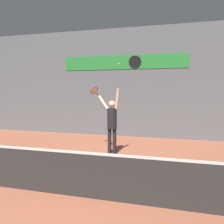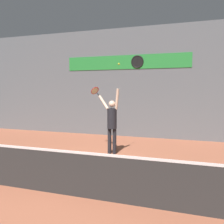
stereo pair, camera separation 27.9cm
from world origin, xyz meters
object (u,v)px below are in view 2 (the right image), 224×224
object	(u,v)px
tennis_ball	(119,64)
scoreboard_clock	(137,62)
tennis_player	(112,121)
tennis_racket	(95,91)

from	to	relation	value
tennis_ball	scoreboard_clock	bearing A→B (deg)	88.82
tennis_player	tennis_racket	world-z (taller)	tennis_racket
scoreboard_clock	tennis_racket	size ratio (longest dim) A/B	1.34
tennis_racket	tennis_ball	size ratio (longest dim) A/B	6.53
tennis_racket	tennis_ball	bearing A→B (deg)	-29.12
tennis_player	tennis_ball	size ratio (longest dim) A/B	34.19
tennis_player	tennis_racket	xyz separation A→B (m)	(-0.79, 0.48, 1.02)
tennis_racket	tennis_ball	world-z (taller)	tennis_ball
tennis_racket	tennis_ball	distance (m)	1.49
tennis_player	tennis_ball	world-z (taller)	tennis_ball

